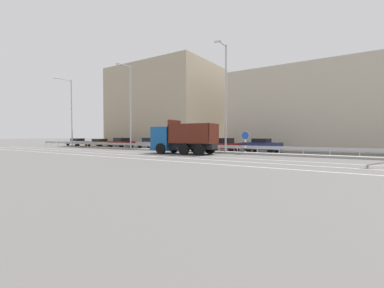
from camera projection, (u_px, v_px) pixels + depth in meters
The scene contains 21 objects.
ground_plane at pixel (185, 153), 25.77m from camera, with size 320.00×320.00×0.00m, color #605E5B.
lane_strip_0 at pixel (173, 155), 23.48m from camera, with size 67.78×0.16×0.01m, color silver.
lane_strip_1 at pixel (156, 157), 21.55m from camera, with size 67.78×0.16×0.01m, color silver.
lane_strip_2 at pixel (136, 159), 19.64m from camera, with size 67.78×0.16×0.01m, color silver.
median_island at pixel (197, 151), 27.64m from camera, with size 37.28×1.10×0.18m, color gray.
median_guardrail at pixel (202, 146), 28.54m from camera, with size 67.78×0.09×0.78m.
dump_truck at pixel (177, 140), 25.37m from camera, with size 6.68×3.13×3.31m.
median_road_sign at pixel (245, 142), 24.57m from camera, with size 0.80×0.16×2.19m.
street_lamp_0 at pixel (70, 110), 40.50m from camera, with size 0.71×2.80×10.60m.
street_lamp_1 at pixel (130, 104), 32.89m from camera, with size 0.71×2.36×10.72m.
street_lamp_2 at pixel (225, 94), 25.45m from camera, with size 0.71×2.06×10.78m.
parked_car_0 at pixel (77, 142), 45.39m from camera, with size 4.78×1.93×1.31m.
parked_car_1 at pixel (99, 142), 42.36m from camera, with size 4.65×2.21×1.26m.
parked_car_2 at pixel (121, 143), 38.91m from camera, with size 4.49×2.22×1.46m.
parked_car_3 at pixel (150, 143), 35.84m from camera, with size 3.96×2.13×1.49m.
parked_car_4 at pixel (185, 144), 32.48m from camera, with size 4.72×2.20×1.46m.
parked_car_5 at pixel (223, 145), 29.70m from camera, with size 4.52×2.18×1.50m.
parked_car_6 at pixel (262, 145), 26.98m from camera, with size 3.95×2.08×1.48m.
background_building_0 at pixel (166, 108), 46.21m from camera, with size 17.97×13.18×13.73m, color tan.
background_building_1 at pixel (330, 111), 33.61m from camera, with size 22.41×15.14×9.99m, color #B7AD99.
church_tower at pixel (242, 120), 50.63m from camera, with size 3.60×3.60×11.13m.
Camera 1 is at (14.80, -21.06, 1.75)m, focal length 24.00 mm.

